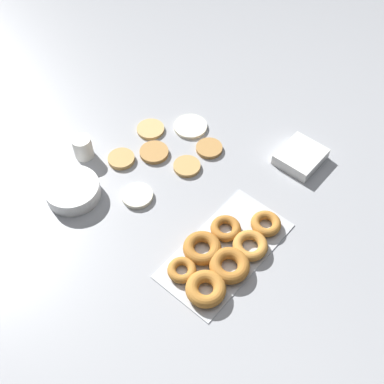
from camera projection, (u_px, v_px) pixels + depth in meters
ground_plane at (192, 175)px, 1.55m from camera, size 3.00×3.00×0.00m
pancake_0 at (190, 127)px, 1.68m from camera, size 0.12×0.12×0.01m
pancake_1 at (154, 152)px, 1.60m from camera, size 0.10×0.10×0.01m
pancake_2 at (187, 166)px, 1.57m from camera, size 0.09×0.09×0.01m
pancake_3 at (151, 129)px, 1.67m from camera, size 0.10×0.10×0.01m
pancake_4 at (137, 196)px, 1.49m from camera, size 0.10×0.10×0.02m
pancake_5 at (121, 159)px, 1.58m from camera, size 0.09×0.09×0.02m
pancake_6 at (209, 148)px, 1.61m from camera, size 0.09×0.09×0.01m
donut_tray at (223, 255)px, 1.35m from camera, size 0.41×0.21×0.04m
batter_bowl at (73, 191)px, 1.48m from camera, size 0.17×0.17×0.05m
container_stack at (301, 157)px, 1.57m from camera, size 0.15×0.13×0.04m
paper_cup at (83, 147)px, 1.57m from camera, size 0.06×0.06×0.08m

